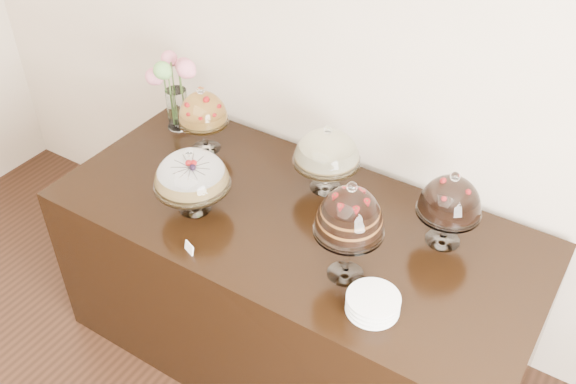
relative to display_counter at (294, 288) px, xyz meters
The scene contains 10 objects.
wall_back 1.19m from the display_counter, 95.29° to the left, with size 5.00×0.04×3.00m, color beige.
display_counter is the anchor object (origin of this frame).
cake_stand_sugar_sponge 0.79m from the display_counter, 156.18° to the right, with size 0.34×0.34×0.33m.
cake_stand_choco_layer 0.86m from the display_counter, 26.77° to the right, with size 0.27×0.27×0.46m.
cake_stand_cheesecake 0.71m from the display_counter, 88.71° to the left, with size 0.31×0.31×0.34m.
cake_stand_dark_choco 0.93m from the display_counter, 19.54° to the left, with size 0.27×0.27×0.36m.
cake_stand_fruit_tart 0.97m from the display_counter, 161.68° to the left, with size 0.25×0.25×0.35m.
flower_vase 1.19m from the display_counter, 161.73° to the left, with size 0.28×0.25×0.42m.
plate_stack 0.78m from the display_counter, 28.95° to the right, with size 0.20×0.20×0.07m.
price_card_left 0.68m from the display_counter, 121.13° to the right, with size 0.06×0.01×0.04m, color white.
Camera 1 is at (1.19, 0.62, 2.76)m, focal length 40.00 mm.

